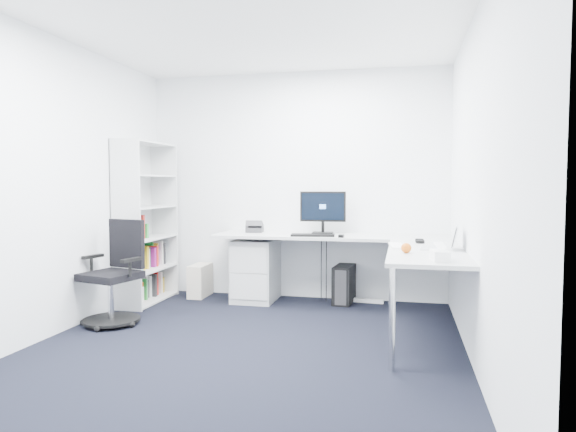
% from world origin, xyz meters
% --- Properties ---
extents(ground, '(4.20, 4.20, 0.00)m').
position_xyz_m(ground, '(0.00, 0.00, 0.00)').
color(ground, black).
extents(ceiling, '(4.20, 4.20, 0.00)m').
position_xyz_m(ceiling, '(0.00, 0.00, 2.70)').
color(ceiling, white).
extents(wall_back, '(3.60, 0.02, 2.70)m').
position_xyz_m(wall_back, '(0.00, 2.10, 1.35)').
color(wall_back, white).
rests_on(wall_back, ground).
extents(wall_front, '(3.60, 0.02, 2.70)m').
position_xyz_m(wall_front, '(0.00, -2.10, 1.35)').
color(wall_front, white).
rests_on(wall_front, ground).
extents(wall_left, '(0.02, 4.20, 2.70)m').
position_xyz_m(wall_left, '(-1.80, 0.00, 1.35)').
color(wall_left, white).
rests_on(wall_left, ground).
extents(wall_right, '(0.02, 4.20, 2.70)m').
position_xyz_m(wall_right, '(1.80, 0.00, 1.35)').
color(wall_right, white).
rests_on(wall_right, ground).
extents(l_desk, '(2.74, 1.53, 0.80)m').
position_xyz_m(l_desk, '(0.55, 1.40, 0.40)').
color(l_desk, '#B1B3B3').
rests_on(l_desk, ground).
extents(drawer_pedestal, '(0.47, 0.59, 0.72)m').
position_xyz_m(drawer_pedestal, '(-0.41, 1.80, 0.36)').
color(drawer_pedestal, '#B1B3B3').
rests_on(drawer_pedestal, ground).
extents(bookshelf, '(0.36, 0.93, 1.86)m').
position_xyz_m(bookshelf, '(-1.62, 1.45, 0.93)').
color(bookshelf, silver).
rests_on(bookshelf, ground).
extents(task_chair, '(0.69, 0.69, 1.02)m').
position_xyz_m(task_chair, '(-1.49, 0.48, 0.51)').
color(task_chair, black).
rests_on(task_chair, ground).
extents(black_pc_tower, '(0.24, 0.46, 0.43)m').
position_xyz_m(black_pc_tower, '(0.62, 1.90, 0.22)').
color(black_pc_tower, black).
rests_on(black_pc_tower, ground).
extents(beige_pc_tower, '(0.19, 0.41, 0.39)m').
position_xyz_m(beige_pc_tower, '(-1.13, 1.86, 0.19)').
color(beige_pc_tower, beige).
rests_on(beige_pc_tower, ground).
extents(power_strip, '(0.37, 0.09, 0.04)m').
position_xyz_m(power_strip, '(0.89, 1.97, 0.02)').
color(power_strip, white).
rests_on(power_strip, ground).
extents(monitor, '(0.53, 0.18, 0.50)m').
position_xyz_m(monitor, '(0.38, 1.82, 1.05)').
color(monitor, black).
rests_on(monitor, l_desk).
extents(black_keyboard, '(0.49, 0.22, 0.02)m').
position_xyz_m(black_keyboard, '(0.32, 1.55, 0.81)').
color(black_keyboard, black).
rests_on(black_keyboard, l_desk).
extents(mouse, '(0.06, 0.09, 0.03)m').
position_xyz_m(mouse, '(0.63, 1.49, 0.81)').
color(mouse, black).
rests_on(mouse, l_desk).
extents(desk_phone, '(0.21, 0.21, 0.13)m').
position_xyz_m(desk_phone, '(-0.44, 1.86, 0.87)').
color(desk_phone, '#2D2D2F').
rests_on(desk_phone, l_desk).
extents(laptop, '(0.33, 0.32, 0.21)m').
position_xyz_m(laptop, '(1.54, 0.69, 0.91)').
color(laptop, silver).
rests_on(laptop, l_desk).
extents(white_keyboard, '(0.16, 0.42, 0.01)m').
position_xyz_m(white_keyboard, '(1.22, 0.82, 0.81)').
color(white_keyboard, white).
rests_on(white_keyboard, l_desk).
extents(headphones, '(0.13, 0.20, 0.05)m').
position_xyz_m(headphones, '(1.44, 1.18, 0.83)').
color(headphones, black).
rests_on(headphones, l_desk).
extents(orange_fruit, '(0.08, 0.08, 0.08)m').
position_xyz_m(orange_fruit, '(1.31, 0.36, 0.84)').
color(orange_fruit, '#CF5C12').
rests_on(orange_fruit, l_desk).
extents(tissue_box, '(0.14, 0.24, 0.08)m').
position_xyz_m(tissue_box, '(1.55, -0.01, 0.84)').
color(tissue_box, white).
rests_on(tissue_box, l_desk).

